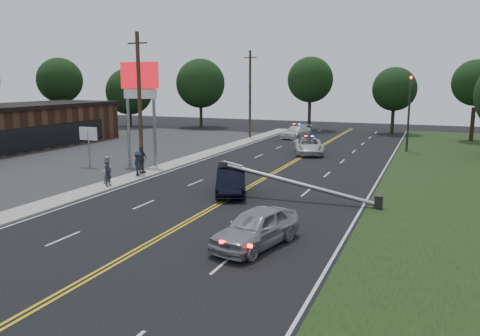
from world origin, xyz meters
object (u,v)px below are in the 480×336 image
at_px(fallen_streetlight, 306,185).
at_px(emergency_a, 309,146).
at_px(waiting_sedan, 256,228).
at_px(bystander_a, 108,173).
at_px(utility_pole_far, 250,94).
at_px(bystander_c, 138,164).
at_px(bystander_b, 108,169).
at_px(emergency_b, 296,132).
at_px(traffic_signal, 409,107).
at_px(bystander_d, 141,159).
at_px(pylon_sign, 140,89).
at_px(utility_pole_mid, 140,102).
at_px(crashed_sedan, 231,181).
at_px(small_sign, 88,137).

distance_m(fallen_streetlight, emergency_a, 17.43).
bearing_deg(waiting_sedan, bystander_a, 165.98).
xyz_separation_m(utility_pole_far, bystander_c, (1.01, -23.93, -4.12)).
distance_m(waiting_sedan, bystander_b, 14.67).
height_order(emergency_b, bystander_b, bystander_b).
height_order(traffic_signal, bystander_c, traffic_signal).
height_order(waiting_sedan, bystander_c, bystander_c).
bearing_deg(bystander_d, emergency_b, -1.38).
relative_size(pylon_sign, bystander_b, 4.64).
bearing_deg(bystander_c, pylon_sign, 14.02).
bearing_deg(traffic_signal, pylon_sign, -139.61).
xyz_separation_m(waiting_sedan, emergency_b, (-8.42, 36.06, -0.04)).
bearing_deg(bystander_c, bystander_d, 4.63).
distance_m(utility_pole_mid, bystander_d, 4.18).
bearing_deg(fallen_streetlight, utility_pole_far, 117.24).
bearing_deg(emergency_b, bystander_d, -89.40).
bearing_deg(utility_pole_far, bystander_c, -87.59).
xyz_separation_m(crashed_sedan, bystander_a, (-7.75, -1.41, 0.13)).
bearing_deg(traffic_signal, bystander_a, -125.08).
bearing_deg(pylon_sign, waiting_sedan, -43.09).
relative_size(emergency_a, bystander_a, 3.39).
distance_m(small_sign, bystander_d, 5.70).
bearing_deg(small_sign, traffic_signal, 38.90).
relative_size(waiting_sedan, emergency_a, 0.86).
distance_m(crashed_sedan, bystander_c, 8.11).
height_order(utility_pole_far, bystander_c, utility_pole_far).
height_order(waiting_sedan, bystander_b, bystander_b).
distance_m(utility_pole_far, bystander_b, 26.90).
xyz_separation_m(bystander_a, bystander_b, (-0.58, 0.75, 0.08)).
height_order(pylon_sign, bystander_c, pylon_sign).
bearing_deg(emergency_b, waiting_sedan, -66.73).
distance_m(crashed_sedan, bystander_b, 8.36).
xyz_separation_m(utility_pole_far, crashed_sedan, (8.87, -25.92, -4.31)).
xyz_separation_m(small_sign, emergency_b, (9.74, 24.35, -1.60)).
distance_m(pylon_sign, fallen_streetlight, 16.66).
relative_size(utility_pole_mid, bystander_b, 5.80).
height_order(pylon_sign, fallen_streetlight, pylon_sign).
xyz_separation_m(emergency_b, bystander_a, (-3.82, -29.69, 0.17)).
bearing_deg(bystander_d, emergency_a, -23.49).
xyz_separation_m(emergency_a, bystander_d, (-8.62, -14.00, 0.36)).
bearing_deg(traffic_signal, bystander_b, -126.93).
height_order(traffic_signal, emergency_a, traffic_signal).
bearing_deg(utility_pole_mid, bystander_b, -83.33).
bearing_deg(crashed_sedan, waiting_sedan, -82.53).
bearing_deg(fallen_streetlight, bystander_d, 166.94).
bearing_deg(utility_pole_far, crashed_sedan, -71.11).
bearing_deg(utility_pole_far, emergency_b, 25.50).
height_order(pylon_sign, utility_pole_mid, utility_pole_mid).
distance_m(crashed_sedan, emergency_a, 16.87).
bearing_deg(bystander_d, bystander_b, -174.02).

